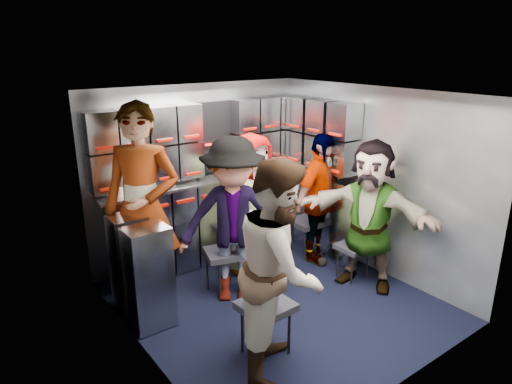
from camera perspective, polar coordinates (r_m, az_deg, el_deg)
floor at (r=4.83m, az=2.51°, el=-13.53°), size 3.00×3.00×0.00m
wall_back at (r=5.56m, az=-7.13°, el=2.48°), size 2.80×0.04×2.10m
wall_left at (r=3.71m, az=-14.43°, el=-5.99°), size 0.04×3.00×2.10m
wall_right at (r=5.33m, az=14.45°, el=1.36°), size 0.04×3.00×2.10m
ceiling at (r=4.14m, az=2.91°, el=12.11°), size 2.80×3.00×0.02m
cart_bank_back at (r=5.56m, az=-5.83°, el=-3.50°), size 2.68×0.38×0.99m
cart_bank_left at (r=4.49m, az=-14.18°, el=-9.48°), size 0.38×0.76×0.99m
counter at (r=5.39m, az=-6.00°, el=1.65°), size 2.68×0.42×0.03m
locker_bank_back at (r=5.33m, az=-6.50°, el=6.70°), size 2.68×0.28×0.82m
locker_bank_right at (r=5.57m, az=8.23°, el=7.12°), size 0.28×1.00×0.82m
right_cabinet at (r=5.77m, az=8.49°, el=-2.74°), size 0.28×1.20×1.00m
coffee_niche at (r=5.48m, az=-5.18°, el=6.82°), size 0.46×0.16×0.84m
red_latch_strip at (r=5.27m, az=-4.84°, el=-0.25°), size 2.60×0.02×0.03m
jump_seat_near_left at (r=3.91m, az=1.23°, el=-14.40°), size 0.42×0.40×0.48m
jump_seat_mid_left at (r=4.86m, az=-3.97°, el=-7.90°), size 0.48×0.47×0.46m
jump_seat_center at (r=5.40m, az=-1.67°, el=-5.52°), size 0.36×0.34×0.42m
jump_seat_mid_right at (r=5.68m, az=6.49°, el=-3.96°), size 0.41×0.39×0.46m
jump_seat_near_right at (r=5.23m, az=12.08°, el=-6.93°), size 0.34×0.33×0.40m
attendant_standing at (r=4.48m, az=-13.97°, el=-2.10°), size 0.87×0.87×2.05m
attendant_arc_a at (r=3.56m, az=3.07°, el=-9.51°), size 1.07×1.08×1.75m
attendant_arc_b at (r=4.54m, az=-2.86°, el=-3.64°), size 1.27×1.13×1.70m
attendant_arc_c at (r=5.10m, az=-0.55°, el=-1.61°), size 0.83×0.58×1.63m
attendant_arc_d at (r=5.43m, az=7.91°, el=-0.87°), size 0.98×0.60×1.57m
attendant_arc_e at (r=4.95m, az=13.97°, el=-2.82°), size 1.02×1.57×1.62m
bottle_left at (r=5.01m, az=-12.67°, el=1.72°), size 0.06×0.06×0.26m
bottle_mid at (r=5.09m, az=-10.47°, el=1.99°), size 0.07×0.07×0.23m
bottle_right at (r=5.42m, az=-3.94°, el=3.24°), size 0.07×0.07×0.24m
cup_left at (r=4.88m, az=-16.72°, el=0.01°), size 0.08×0.08×0.10m
cup_right at (r=5.61m, az=-0.93°, el=3.11°), size 0.08×0.08×0.11m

